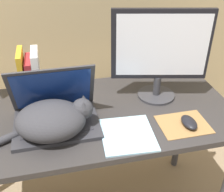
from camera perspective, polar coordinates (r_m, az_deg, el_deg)
desk at (r=1.37m, az=-4.65°, el=-6.33°), size 1.38×0.64×0.75m
laptop at (r=1.25m, az=-11.42°, el=-3.46°), size 0.37×0.28×0.27m
cat at (r=1.18m, az=-11.95°, el=-4.74°), size 0.41×0.27×0.15m
external_monitor at (r=1.34m, az=9.79°, el=8.80°), size 0.45×0.19×0.44m
mousepad at (r=1.29m, az=14.31°, el=-5.59°), size 0.22×0.17×0.00m
computer_mouse at (r=1.27m, az=15.39°, el=-5.17°), size 0.06×0.10×0.03m
book_row at (r=1.43m, az=-16.23°, el=3.85°), size 0.10×0.16×0.25m
notepad at (r=1.19m, az=3.18°, el=-7.83°), size 0.23×0.25×0.01m
webcam at (r=1.50m, az=-8.13°, el=2.94°), size 0.04×0.04×0.07m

